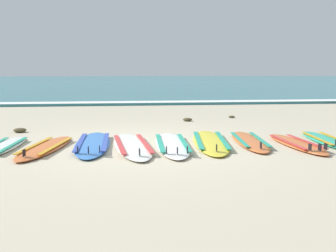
% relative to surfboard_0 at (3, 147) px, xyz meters
% --- Properties ---
extents(ground_plane, '(80.00, 80.00, 0.00)m').
position_rel_surfboard_0_xyz_m(ground_plane, '(2.58, 0.03, -0.04)').
color(ground_plane, '#C1B599').
extents(sea, '(80.00, 60.00, 0.10)m').
position_rel_surfboard_0_xyz_m(sea, '(2.58, 37.86, 0.01)').
color(sea, teal).
rests_on(sea, ground).
extents(wave_foam_strip, '(80.00, 0.88, 0.11)m').
position_rel_surfboard_0_xyz_m(wave_foam_strip, '(2.58, 8.30, 0.02)').
color(wave_foam_strip, white).
rests_on(wave_foam_strip, ground).
extents(surfboard_0, '(0.61, 2.02, 0.18)m').
position_rel_surfboard_0_xyz_m(surfboard_0, '(0.00, 0.00, 0.00)').
color(surfboard_0, white).
rests_on(surfboard_0, ground).
extents(surfboard_1, '(0.92, 2.25, 0.18)m').
position_rel_surfboard_0_xyz_m(surfboard_1, '(0.77, -0.15, -0.00)').
color(surfboard_1, orange).
rests_on(surfboard_1, ground).
extents(surfboard_2, '(0.67, 2.55, 0.18)m').
position_rel_surfboard_0_xyz_m(surfboard_2, '(1.57, 0.10, 0.00)').
color(surfboard_2, '#3875CC').
rests_on(surfboard_2, ground).
extents(surfboard_3, '(0.88, 2.58, 0.18)m').
position_rel_surfboard_0_xyz_m(surfboard_3, '(2.29, -0.14, -0.00)').
color(surfboard_3, silver).
rests_on(surfboard_3, ground).
extents(surfboard_4, '(0.68, 2.45, 0.18)m').
position_rel_surfboard_0_xyz_m(surfboard_4, '(3.02, -0.13, 0.00)').
color(surfboard_4, white).
rests_on(surfboard_4, ground).
extents(surfboard_5, '(0.94, 2.62, 0.18)m').
position_rel_surfboard_0_xyz_m(surfboard_5, '(3.78, 0.06, -0.00)').
color(surfboard_5, yellow).
rests_on(surfboard_5, ground).
extents(surfboard_6, '(0.75, 2.22, 0.18)m').
position_rel_surfboard_0_xyz_m(surfboard_6, '(4.54, 0.04, -0.00)').
color(surfboard_6, orange).
rests_on(surfboard_6, ground).
extents(surfboard_7, '(0.60, 2.06, 0.18)m').
position_rel_surfboard_0_xyz_m(surfboard_7, '(5.33, -0.29, 0.00)').
color(surfboard_7, orange).
rests_on(surfboard_7, ground).
extents(surfboard_8, '(0.67, 2.06, 0.18)m').
position_rel_surfboard_0_xyz_m(surfboard_8, '(6.06, -0.01, 0.00)').
color(surfboard_8, '#2DB793').
rests_on(surfboard_8, ground).
extents(seaweed_clump_near_shoreline, '(0.25, 0.20, 0.09)m').
position_rel_surfboard_0_xyz_m(seaweed_clump_near_shoreline, '(3.85, 3.23, 0.01)').
color(seaweed_clump_near_shoreline, '#4C4228').
rests_on(seaweed_clump_near_shoreline, ground).
extents(seaweed_clump_mid_sand, '(0.19, 0.15, 0.07)m').
position_rel_surfboard_0_xyz_m(seaweed_clump_mid_sand, '(5.24, 3.79, -0.00)').
color(seaweed_clump_mid_sand, '#4C4228').
rests_on(seaweed_clump_mid_sand, ground).
extents(seaweed_clump_by_the_boards, '(0.28, 0.23, 0.10)m').
position_rel_surfboard_0_xyz_m(seaweed_clump_by_the_boards, '(-0.19, 1.79, 0.01)').
color(seaweed_clump_by_the_boards, '#4C4228').
rests_on(seaweed_clump_by_the_boards, ground).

